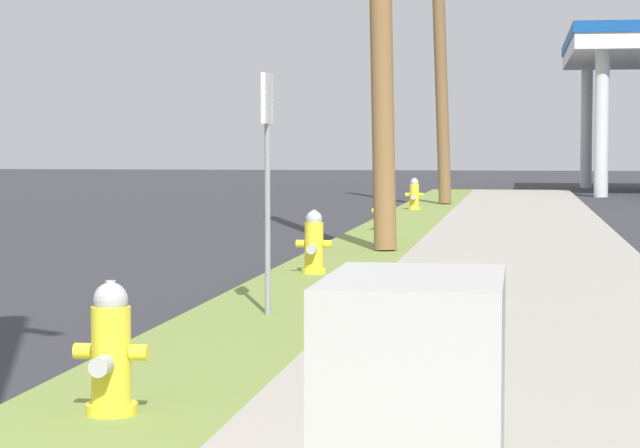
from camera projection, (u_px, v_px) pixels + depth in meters
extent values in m
cylinder|color=yellow|center=(112.00, 409.00, 7.03)|extent=(0.29, 0.29, 0.06)
cylinder|color=yellow|center=(111.00, 360.00, 7.01)|extent=(0.22, 0.22, 0.60)
sphere|color=#B2B2B7|center=(111.00, 299.00, 6.99)|extent=(0.19, 0.19, 0.19)
cylinder|color=#B2B2B7|center=(110.00, 285.00, 6.99)|extent=(0.06, 0.06, 0.05)
cylinder|color=yellow|center=(84.00, 351.00, 7.03)|extent=(0.10, 0.09, 0.09)
cylinder|color=yellow|center=(139.00, 352.00, 6.98)|extent=(0.10, 0.09, 0.09)
cylinder|color=#B2B2B7|center=(101.00, 366.00, 6.84)|extent=(0.11, 0.12, 0.11)
cylinder|color=yellow|center=(314.00, 271.00, 14.75)|extent=(0.29, 0.29, 0.06)
cylinder|color=yellow|center=(314.00, 248.00, 14.74)|extent=(0.22, 0.22, 0.60)
sphere|color=#B2B2B7|center=(314.00, 219.00, 14.72)|extent=(0.19, 0.19, 0.19)
cylinder|color=#B2B2B7|center=(314.00, 212.00, 14.71)|extent=(0.06, 0.06, 0.05)
cylinder|color=yellow|center=(300.00, 244.00, 14.76)|extent=(0.10, 0.09, 0.09)
cylinder|color=yellow|center=(328.00, 244.00, 14.71)|extent=(0.10, 0.09, 0.09)
cylinder|color=#B2B2B7|center=(312.00, 249.00, 14.57)|extent=(0.11, 0.12, 0.11)
cylinder|color=yellow|center=(384.00, 229.00, 22.21)|extent=(0.29, 0.29, 0.06)
cylinder|color=yellow|center=(384.00, 214.00, 22.20)|extent=(0.22, 0.22, 0.60)
sphere|color=#B2B2B7|center=(384.00, 194.00, 22.18)|extent=(0.19, 0.19, 0.19)
cylinder|color=#B2B2B7|center=(384.00, 190.00, 22.17)|extent=(0.06, 0.06, 0.05)
cylinder|color=yellow|center=(375.00, 211.00, 22.22)|extent=(0.10, 0.09, 0.09)
cylinder|color=yellow|center=(393.00, 211.00, 22.17)|extent=(0.10, 0.09, 0.09)
cylinder|color=#B2B2B7|center=(383.00, 214.00, 22.03)|extent=(0.11, 0.12, 0.11)
cylinder|color=yellow|center=(414.00, 208.00, 29.54)|extent=(0.29, 0.29, 0.06)
cylinder|color=yellow|center=(414.00, 197.00, 29.53)|extent=(0.22, 0.22, 0.60)
sphere|color=#B2B2B7|center=(414.00, 182.00, 29.51)|extent=(0.19, 0.19, 0.19)
cylinder|color=#B2B2B7|center=(414.00, 179.00, 29.50)|extent=(0.06, 0.06, 0.05)
cylinder|color=yellow|center=(408.00, 195.00, 29.55)|extent=(0.10, 0.09, 0.09)
cylinder|color=yellow|center=(421.00, 195.00, 29.50)|extent=(0.10, 0.09, 0.09)
cylinder|color=#B2B2B7|center=(414.00, 197.00, 29.36)|extent=(0.11, 0.12, 0.11)
cylinder|color=brown|center=(439.00, 2.00, 32.45)|extent=(0.87, 1.18, 10.33)
cylinder|color=gray|center=(267.00, 196.00, 11.11)|extent=(0.05, 0.05, 2.10)
cube|color=white|center=(267.00, 99.00, 11.06)|extent=(0.04, 0.36, 0.44)
cylinder|color=silver|center=(602.00, 124.00, 39.60)|extent=(0.44, 0.44, 4.57)
cylinder|color=silver|center=(586.00, 128.00, 48.69)|extent=(0.44, 0.44, 4.57)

